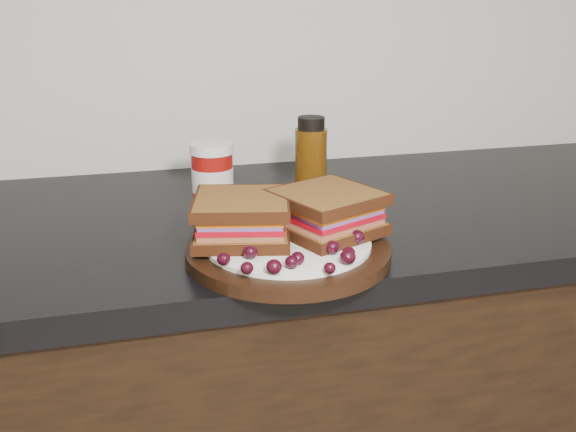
% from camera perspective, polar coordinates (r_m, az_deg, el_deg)
% --- Properties ---
extents(countertop, '(3.98, 0.60, 0.04)m').
position_cam_1_polar(countertop, '(1.08, 0.23, -0.30)').
color(countertop, black).
rests_on(countertop, base_cabinets).
extents(plate, '(0.28, 0.28, 0.02)m').
position_cam_1_polar(plate, '(0.88, 0.00, -3.14)').
color(plate, black).
rests_on(plate, countertop).
extents(sandwich_left, '(0.15, 0.15, 0.06)m').
position_cam_1_polar(sandwich_left, '(0.87, -4.13, -0.19)').
color(sandwich_left, brown).
rests_on(sandwich_left, plate).
extents(sandwich_right, '(0.17, 0.17, 0.06)m').
position_cam_1_polar(sandwich_right, '(0.90, 3.49, 0.38)').
color(sandwich_right, brown).
rests_on(sandwich_right, plate).
extents(grape_0, '(0.02, 0.02, 0.02)m').
position_cam_1_polar(grape_0, '(0.80, -5.74, -3.82)').
color(grape_0, black).
rests_on(grape_0, plate).
extents(grape_1, '(0.02, 0.02, 0.02)m').
position_cam_1_polar(grape_1, '(0.81, -3.37, -3.23)').
color(grape_1, black).
rests_on(grape_1, plate).
extents(grape_2, '(0.02, 0.02, 0.02)m').
position_cam_1_polar(grape_2, '(0.77, -3.67, -4.64)').
color(grape_2, black).
rests_on(grape_2, plate).
extents(grape_3, '(0.02, 0.02, 0.02)m').
position_cam_1_polar(grape_3, '(0.77, -1.26, -4.54)').
color(grape_3, black).
rests_on(grape_3, plate).
extents(grape_4, '(0.02, 0.02, 0.02)m').
position_cam_1_polar(grape_4, '(0.79, 0.33, -4.11)').
color(grape_4, black).
rests_on(grape_4, plate).
extents(grape_5, '(0.02, 0.02, 0.02)m').
position_cam_1_polar(grape_5, '(0.80, 0.86, -3.78)').
color(grape_5, black).
rests_on(grape_5, plate).
extents(grape_6, '(0.02, 0.02, 0.01)m').
position_cam_1_polar(grape_6, '(0.77, 3.72, -4.64)').
color(grape_6, black).
rests_on(grape_6, plate).
extents(grape_7, '(0.02, 0.02, 0.02)m').
position_cam_1_polar(grape_7, '(0.80, 5.34, -3.65)').
color(grape_7, black).
rests_on(grape_7, plate).
extents(grape_8, '(0.02, 0.02, 0.02)m').
position_cam_1_polar(grape_8, '(0.82, 5.41, -3.30)').
color(grape_8, black).
rests_on(grape_8, plate).
extents(grape_9, '(0.02, 0.02, 0.02)m').
position_cam_1_polar(grape_9, '(0.83, 3.95, -2.80)').
color(grape_9, black).
rests_on(grape_9, plate).
extents(grape_10, '(0.02, 0.02, 0.02)m').
position_cam_1_polar(grape_10, '(0.86, 6.15, -1.87)').
color(grape_10, black).
rests_on(grape_10, plate).
extents(grape_11, '(0.02, 0.02, 0.02)m').
position_cam_1_polar(grape_11, '(0.88, 5.39, -1.61)').
color(grape_11, black).
rests_on(grape_11, plate).
extents(grape_12, '(0.02, 0.02, 0.01)m').
position_cam_1_polar(grape_12, '(0.89, 5.76, -1.36)').
color(grape_12, black).
rests_on(grape_12, plate).
extents(grape_13, '(0.02, 0.02, 0.02)m').
position_cam_1_polar(grape_13, '(0.92, 3.89, -0.50)').
color(grape_13, black).
rests_on(grape_13, plate).
extents(grape_14, '(0.02, 0.02, 0.01)m').
position_cam_1_polar(grape_14, '(0.92, 3.49, -0.56)').
color(grape_14, black).
rests_on(grape_14, plate).
extents(grape_15, '(0.02, 0.02, 0.02)m').
position_cam_1_polar(grape_15, '(0.91, -2.46, -0.88)').
color(grape_15, black).
rests_on(grape_15, plate).
extents(grape_16, '(0.02, 0.02, 0.02)m').
position_cam_1_polar(grape_16, '(0.89, -5.02, -1.33)').
color(grape_16, black).
rests_on(grape_16, plate).
extents(grape_17, '(0.02, 0.02, 0.02)m').
position_cam_1_polar(grape_17, '(0.88, -4.42, -1.53)').
color(grape_17, black).
rests_on(grape_17, plate).
extents(grape_18, '(0.02, 0.02, 0.02)m').
position_cam_1_polar(grape_18, '(0.85, -6.08, -2.19)').
color(grape_18, black).
rests_on(grape_18, plate).
extents(grape_19, '(0.02, 0.02, 0.02)m').
position_cam_1_polar(grape_19, '(0.85, -5.03, -2.27)').
color(grape_19, black).
rests_on(grape_19, plate).
extents(grape_20, '(0.02, 0.02, 0.02)m').
position_cam_1_polar(grape_20, '(0.88, -3.02, -1.55)').
color(grape_20, black).
rests_on(grape_20, plate).
extents(grape_21, '(0.01, 0.01, 0.01)m').
position_cam_1_polar(grape_21, '(0.86, -4.05, -2.06)').
color(grape_21, black).
rests_on(grape_21, plate).
extents(grape_22, '(0.02, 0.02, 0.01)m').
position_cam_1_polar(grape_22, '(0.85, -3.53, -2.32)').
color(grape_22, black).
rests_on(grape_22, plate).
extents(condiment_jar, '(0.08, 0.08, 0.11)m').
position_cam_1_polar(condiment_jar, '(1.08, -6.73, 3.68)').
color(condiment_jar, maroon).
rests_on(condiment_jar, countertop).
extents(oil_bottle, '(0.06, 0.06, 0.15)m').
position_cam_1_polar(oil_bottle, '(1.08, 2.03, 4.91)').
color(oil_bottle, '#452606').
rests_on(oil_bottle, countertop).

